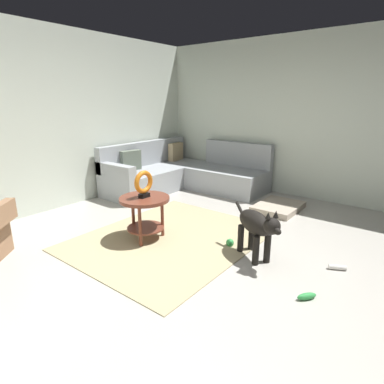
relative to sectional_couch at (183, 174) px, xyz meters
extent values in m
cube|color=#B7B2A8|center=(-1.99, -2.02, -0.34)|extent=(6.00, 6.00, 0.10)
cube|color=silver|center=(-1.99, 0.92, 1.06)|extent=(6.00, 0.12, 2.70)
cube|color=silver|center=(0.95, -2.02, 1.06)|extent=(0.12, 6.00, 2.70)
cube|color=tan|center=(-1.84, -1.32, -0.28)|extent=(2.30, 1.90, 0.01)
cube|color=#9EA3A8|center=(-0.26, 0.38, -0.08)|extent=(2.20, 0.85, 0.42)
cube|color=#9EA3A8|center=(-0.26, 0.74, 0.36)|extent=(2.20, 0.14, 0.46)
cube|color=#9EA3A8|center=(0.42, -0.74, -0.08)|extent=(0.85, 1.40, 0.42)
cube|color=#9EA3A8|center=(0.77, -0.74, 0.36)|extent=(0.14, 1.40, 0.46)
cube|color=#9EA3A8|center=(-1.28, 0.38, 0.24)|extent=(0.16, 0.85, 0.22)
cube|color=tan|center=(0.49, 0.59, 0.30)|extent=(0.39, 0.16, 0.38)
cube|color=slate|center=(-0.76, 0.59, 0.30)|extent=(0.40, 0.20, 0.38)
cylinder|color=brown|center=(-2.03, -1.09, 0.23)|extent=(0.60, 0.60, 0.04)
cylinder|color=brown|center=(-2.03, -1.09, -0.14)|extent=(0.45, 0.45, 0.02)
cylinder|color=brown|center=(-2.03, -0.87, -0.04)|extent=(0.04, 0.04, 0.50)
cylinder|color=brown|center=(-2.22, -1.20, -0.04)|extent=(0.04, 0.04, 0.50)
cylinder|color=brown|center=(-1.85, -1.20, -0.04)|extent=(0.04, 0.04, 0.50)
cube|color=black|center=(-2.03, -1.09, 0.28)|extent=(0.12, 0.08, 0.05)
torus|color=orange|center=(-2.03, -1.09, 0.44)|extent=(0.28, 0.06, 0.28)
cube|color=#B2A38E|center=(-0.01, -1.94, -0.24)|extent=(0.80, 0.60, 0.09)
cylinder|color=black|center=(-1.66, -2.52, -0.13)|extent=(0.07, 0.07, 0.32)
cylinder|color=black|center=(-1.78, -2.45, -0.13)|extent=(0.07, 0.07, 0.32)
cylinder|color=black|center=(-1.50, -2.25, -0.13)|extent=(0.07, 0.07, 0.32)
cylinder|color=black|center=(-1.62, -2.18, -0.13)|extent=(0.07, 0.07, 0.32)
ellipsoid|color=black|center=(-1.64, -2.35, 0.12)|extent=(0.45, 0.56, 0.24)
sphere|color=black|center=(-1.79, -2.61, 0.19)|extent=(0.17, 0.17, 0.17)
ellipsoid|color=black|center=(-1.83, -2.67, 0.17)|extent=(0.12, 0.14, 0.07)
cone|color=black|center=(-1.75, -2.62, 0.30)|extent=(0.06, 0.06, 0.07)
cone|color=black|center=(-1.82, -2.57, 0.30)|extent=(0.06, 0.06, 0.07)
cylinder|color=black|center=(-1.48, -2.08, 0.16)|extent=(0.13, 0.19, 0.16)
sphere|color=green|center=(-1.57, -2.02, -0.24)|extent=(0.09, 0.09, 0.09)
cylinder|color=silver|center=(-1.36, -3.16, -0.26)|extent=(0.12, 0.17, 0.05)
ellipsoid|color=green|center=(-2.05, -3.08, -0.26)|extent=(0.18, 0.16, 0.06)
camera|label=1|loc=(-4.53, -3.75, 1.38)|focal=29.71mm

